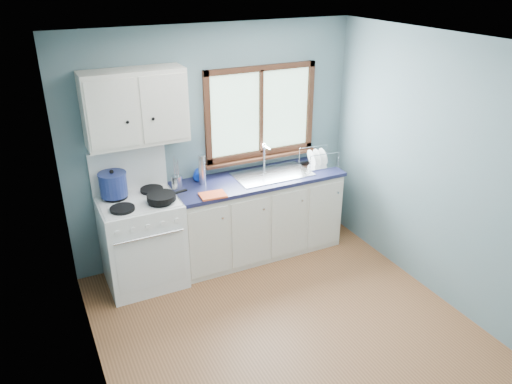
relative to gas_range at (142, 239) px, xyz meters
name	(u,v)px	position (x,y,z in m)	size (l,w,h in m)	color
floor	(296,340)	(0.95, -1.47, -0.50)	(3.20, 3.60, 0.02)	brown
ceiling	(308,47)	(0.95, -1.47, 2.02)	(3.20, 3.60, 0.02)	white
wall_back	(215,144)	(0.95, 0.34, 0.76)	(3.20, 0.02, 2.50)	slate
wall_front	(493,367)	(0.95, -3.28, 0.76)	(3.20, 0.02, 2.50)	slate
wall_left	(87,263)	(-0.66, -1.47, 0.76)	(0.02, 3.60, 2.50)	slate
wall_right	(454,178)	(2.56, -1.47, 0.76)	(0.02, 3.60, 2.50)	slate
gas_range	(142,239)	(0.00, 0.00, 0.00)	(0.76, 0.69, 1.36)	white
base_cabinets	(257,219)	(1.31, 0.02, -0.08)	(1.85, 0.60, 0.88)	silver
countertop	(257,179)	(1.31, 0.02, 0.41)	(1.89, 0.64, 0.04)	#141634
sink	(272,180)	(1.49, 0.02, 0.37)	(0.84, 0.46, 0.44)	silver
window	(261,119)	(1.48, 0.30, 0.98)	(1.36, 0.10, 1.03)	#9EC6A8
upper_cabinets	(135,107)	(0.10, 0.15, 1.31)	(0.95, 0.35, 0.70)	silver
skillet	(162,197)	(0.20, -0.16, 0.49)	(0.44, 0.33, 0.06)	black
stockpot	(113,184)	(-0.19, 0.14, 0.59)	(0.34, 0.34, 0.27)	navy
utensil_crock	(177,182)	(0.44, 0.12, 0.50)	(0.14, 0.14, 0.35)	silver
thermos	(202,170)	(0.71, 0.11, 0.59)	(0.07, 0.07, 0.32)	silver
soap_bottle	(198,170)	(0.68, 0.17, 0.56)	(0.10, 0.10, 0.27)	#0B2EAF
dish_towel	(213,195)	(0.70, -0.21, 0.44)	(0.26, 0.18, 0.02)	#ED592C
dish_rack	(318,161)	(2.08, 0.03, 0.48)	(0.40, 0.32, 0.20)	silver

